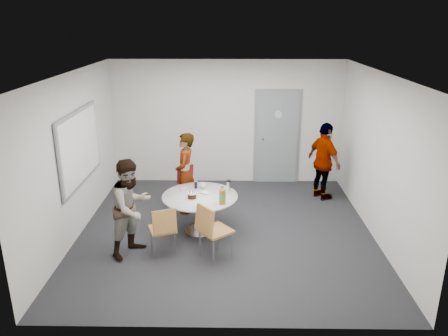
{
  "coord_description": "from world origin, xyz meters",
  "views": [
    {
      "loc": [
        0.07,
        -6.81,
        3.51
      ],
      "look_at": [
        -0.03,
        0.25,
        1.08
      ],
      "focal_mm": 35.0,
      "sensor_mm": 36.0,
      "label": 1
    }
  ],
  "objects_px": {
    "whiteboard": "(80,147)",
    "person_right": "(324,162)",
    "chair_far": "(188,182)",
    "door": "(277,137)",
    "table": "(201,201)",
    "chair_near_left": "(163,227)",
    "person_main": "(185,173)",
    "chair_near_right": "(211,227)",
    "person_left": "(131,207)"
  },
  "relations": [
    {
      "from": "chair_near_right",
      "to": "person_main",
      "type": "xyz_separation_m",
      "value": [
        -0.55,
        1.77,
        0.22
      ]
    },
    {
      "from": "whiteboard",
      "to": "chair_far",
      "type": "distance_m",
      "value": 2.2
    },
    {
      "from": "chair_far",
      "to": "door",
      "type": "bearing_deg",
      "value": 177.8
    },
    {
      "from": "door",
      "to": "whiteboard",
      "type": "bearing_deg",
      "value": -147.34
    },
    {
      "from": "person_right",
      "to": "door",
      "type": "bearing_deg",
      "value": 13.83
    },
    {
      "from": "door",
      "to": "person_main",
      "type": "relative_size",
      "value": 1.38
    },
    {
      "from": "chair_far",
      "to": "whiteboard",
      "type": "bearing_deg",
      "value": -7.14
    },
    {
      "from": "table",
      "to": "chair_near_left",
      "type": "relative_size",
      "value": 1.6
    },
    {
      "from": "table",
      "to": "chair_far",
      "type": "distance_m",
      "value": 1.25
    },
    {
      "from": "door",
      "to": "chair_near_right",
      "type": "height_order",
      "value": "door"
    },
    {
      "from": "person_left",
      "to": "table",
      "type": "bearing_deg",
      "value": -20.71
    },
    {
      "from": "chair_far",
      "to": "person_left",
      "type": "relative_size",
      "value": 0.51
    },
    {
      "from": "chair_near_right",
      "to": "person_main",
      "type": "distance_m",
      "value": 1.86
    },
    {
      "from": "chair_near_right",
      "to": "chair_far",
      "type": "height_order",
      "value": "chair_near_right"
    },
    {
      "from": "chair_near_right",
      "to": "person_left",
      "type": "xyz_separation_m",
      "value": [
        -1.22,
        0.2,
        0.22
      ]
    },
    {
      "from": "whiteboard",
      "to": "table",
      "type": "relative_size",
      "value": 1.48
    },
    {
      "from": "chair_near_left",
      "to": "chair_far",
      "type": "bearing_deg",
      "value": 63.39
    },
    {
      "from": "chair_far",
      "to": "person_right",
      "type": "xyz_separation_m",
      "value": [
        2.71,
        0.33,
        0.32
      ]
    },
    {
      "from": "chair_near_left",
      "to": "person_main",
      "type": "xyz_separation_m",
      "value": [
        0.18,
        1.64,
        0.28
      ]
    },
    {
      "from": "door",
      "to": "chair_far",
      "type": "xyz_separation_m",
      "value": [
        -1.86,
        -1.3,
        -0.56
      ]
    },
    {
      "from": "chair_near_right",
      "to": "person_right",
      "type": "distance_m",
      "value": 3.28
    },
    {
      "from": "chair_near_right",
      "to": "chair_far",
      "type": "xyz_separation_m",
      "value": [
        -0.54,
        2.12,
        -0.08
      ]
    },
    {
      "from": "door",
      "to": "chair_far",
      "type": "bearing_deg",
      "value": -145.05
    },
    {
      "from": "table",
      "to": "chair_near_right",
      "type": "distance_m",
      "value": 0.95
    },
    {
      "from": "whiteboard",
      "to": "person_right",
      "type": "bearing_deg",
      "value": 16.58
    },
    {
      "from": "whiteboard",
      "to": "person_left",
      "type": "height_order",
      "value": "whiteboard"
    },
    {
      "from": "table",
      "to": "person_left",
      "type": "xyz_separation_m",
      "value": [
        -1.02,
        -0.72,
        0.19
      ]
    },
    {
      "from": "chair_far",
      "to": "person_right",
      "type": "distance_m",
      "value": 2.75
    },
    {
      "from": "chair_far",
      "to": "person_right",
      "type": "relative_size",
      "value": 0.49
    },
    {
      "from": "person_main",
      "to": "person_left",
      "type": "xyz_separation_m",
      "value": [
        -0.67,
        -1.56,
        0.0
      ]
    },
    {
      "from": "chair_far",
      "to": "person_main",
      "type": "relative_size",
      "value": 0.51
    },
    {
      "from": "table",
      "to": "chair_near_left",
      "type": "distance_m",
      "value": 0.97
    },
    {
      "from": "table",
      "to": "chair_far",
      "type": "bearing_deg",
      "value": 106.01
    },
    {
      "from": "chair_far",
      "to": "person_left",
      "type": "xyz_separation_m",
      "value": [
        -0.68,
        -1.92,
        0.3
      ]
    },
    {
      "from": "person_main",
      "to": "chair_far",
      "type": "bearing_deg",
      "value": 179.44
    },
    {
      "from": "whiteboard",
      "to": "person_left",
      "type": "relative_size",
      "value": 1.23
    },
    {
      "from": "chair_near_right",
      "to": "door",
      "type": "bearing_deg",
      "value": 120.32
    },
    {
      "from": "whiteboard",
      "to": "person_main",
      "type": "distance_m",
      "value": 1.93
    },
    {
      "from": "chair_near_left",
      "to": "person_main",
      "type": "height_order",
      "value": "person_main"
    },
    {
      "from": "chair_near_left",
      "to": "person_main",
      "type": "distance_m",
      "value": 1.68
    },
    {
      "from": "door",
      "to": "chair_far",
      "type": "distance_m",
      "value": 2.33
    },
    {
      "from": "chair_near_right",
      "to": "whiteboard",
      "type": "bearing_deg",
      "value": -155.55
    },
    {
      "from": "chair_near_left",
      "to": "chair_near_right",
      "type": "bearing_deg",
      "value": -30.82
    },
    {
      "from": "whiteboard",
      "to": "person_main",
      "type": "xyz_separation_m",
      "value": [
        1.69,
        0.63,
        -0.68
      ]
    },
    {
      "from": "chair_near_left",
      "to": "chair_near_right",
      "type": "distance_m",
      "value": 0.75
    },
    {
      "from": "whiteboard",
      "to": "person_right",
      "type": "distance_m",
      "value": 4.65
    },
    {
      "from": "door",
      "to": "whiteboard",
      "type": "height_order",
      "value": "door"
    },
    {
      "from": "table",
      "to": "chair_near_right",
      "type": "relative_size",
      "value": 1.42
    },
    {
      "from": "table",
      "to": "person_main",
      "type": "xyz_separation_m",
      "value": [
        -0.35,
        0.84,
        0.19
      ]
    },
    {
      "from": "person_main",
      "to": "chair_near_right",
      "type": "bearing_deg",
      "value": 18.55
    }
  ]
}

